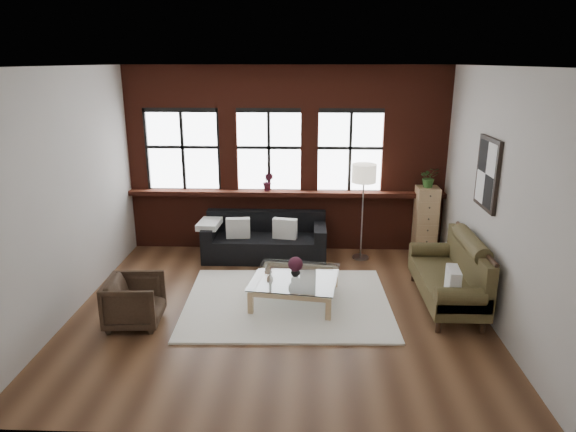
{
  "coord_description": "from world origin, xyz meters",
  "views": [
    {
      "loc": [
        0.36,
        -6.35,
        3.26
      ],
      "look_at": [
        0.1,
        0.6,
        1.15
      ],
      "focal_mm": 32.0,
      "sensor_mm": 36.0,
      "label": 1
    }
  ],
  "objects_px": {
    "vintage_settee": "(447,272)",
    "vase": "(295,272)",
    "coffee_table": "(295,289)",
    "dark_sofa": "(265,237)",
    "floor_lamp": "(363,208)",
    "armchair": "(135,301)",
    "drawer_chest": "(425,221)"
  },
  "relations": [
    {
      "from": "armchair",
      "to": "vase",
      "type": "distance_m",
      "value": 2.17
    },
    {
      "from": "vintage_settee",
      "to": "vase",
      "type": "height_order",
      "value": "vintage_settee"
    },
    {
      "from": "vintage_settee",
      "to": "coffee_table",
      "type": "xyz_separation_m",
      "value": [
        -2.08,
        0.03,
        -0.3
      ]
    },
    {
      "from": "vase",
      "to": "floor_lamp",
      "type": "bearing_deg",
      "value": 57.22
    },
    {
      "from": "drawer_chest",
      "to": "floor_lamp",
      "type": "height_order",
      "value": "floor_lamp"
    },
    {
      "from": "coffee_table",
      "to": "vase",
      "type": "bearing_deg",
      "value": -63.43
    },
    {
      "from": "dark_sofa",
      "to": "coffee_table",
      "type": "xyz_separation_m",
      "value": [
        0.56,
        -1.64,
        -0.19
      ]
    },
    {
      "from": "coffee_table",
      "to": "drawer_chest",
      "type": "relative_size",
      "value": 0.96
    },
    {
      "from": "coffee_table",
      "to": "armchair",
      "type": "bearing_deg",
      "value": -160.06
    },
    {
      "from": "dark_sofa",
      "to": "drawer_chest",
      "type": "distance_m",
      "value": 2.79
    },
    {
      "from": "vintage_settee",
      "to": "drawer_chest",
      "type": "bearing_deg",
      "value": 86.49
    },
    {
      "from": "armchair",
      "to": "drawer_chest",
      "type": "relative_size",
      "value": 0.57
    },
    {
      "from": "dark_sofa",
      "to": "drawer_chest",
      "type": "height_order",
      "value": "drawer_chest"
    },
    {
      "from": "dark_sofa",
      "to": "coffee_table",
      "type": "height_order",
      "value": "dark_sofa"
    },
    {
      "from": "vintage_settee",
      "to": "vase",
      "type": "bearing_deg",
      "value": 179.27
    },
    {
      "from": "armchair",
      "to": "coffee_table",
      "type": "distance_m",
      "value": 2.17
    },
    {
      "from": "coffee_table",
      "to": "vintage_settee",
      "type": "bearing_deg",
      "value": -0.73
    },
    {
      "from": "dark_sofa",
      "to": "armchair",
      "type": "xyz_separation_m",
      "value": [
        -1.48,
        -2.38,
        -0.06
      ]
    },
    {
      "from": "vintage_settee",
      "to": "armchair",
      "type": "distance_m",
      "value": 4.19
    },
    {
      "from": "coffee_table",
      "to": "floor_lamp",
      "type": "height_order",
      "value": "floor_lamp"
    },
    {
      "from": "vintage_settee",
      "to": "vase",
      "type": "relative_size",
      "value": 13.09
    },
    {
      "from": "armchair",
      "to": "vase",
      "type": "xyz_separation_m",
      "value": [
        2.04,
        0.74,
        0.13
      ]
    },
    {
      "from": "vase",
      "to": "drawer_chest",
      "type": "distance_m",
      "value": 2.93
    },
    {
      "from": "vintage_settee",
      "to": "coffee_table",
      "type": "bearing_deg",
      "value": 179.27
    },
    {
      "from": "vase",
      "to": "dark_sofa",
      "type": "bearing_deg",
      "value": 108.81
    },
    {
      "from": "dark_sofa",
      "to": "vintage_settee",
      "type": "distance_m",
      "value": 3.13
    },
    {
      "from": "coffee_table",
      "to": "floor_lamp",
      "type": "distance_m",
      "value": 2.12
    },
    {
      "from": "dark_sofa",
      "to": "floor_lamp",
      "type": "xyz_separation_m",
      "value": [
        1.64,
        0.04,
        0.52
      ]
    },
    {
      "from": "dark_sofa",
      "to": "floor_lamp",
      "type": "height_order",
      "value": "floor_lamp"
    },
    {
      "from": "vase",
      "to": "floor_lamp",
      "type": "height_order",
      "value": "floor_lamp"
    },
    {
      "from": "drawer_chest",
      "to": "dark_sofa",
      "type": "bearing_deg",
      "value": -174.23
    },
    {
      "from": "coffee_table",
      "to": "floor_lamp",
      "type": "relative_size",
      "value": 0.65
    }
  ]
}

